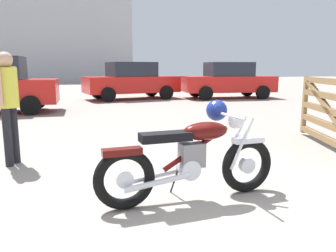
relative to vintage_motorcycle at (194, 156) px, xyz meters
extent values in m
plane|color=gray|center=(-0.17, -0.13, -0.49)|extent=(80.00, 80.00, 0.00)
torus|color=black|center=(0.67, 0.00, -0.17)|extent=(0.64, 0.13, 0.64)
cylinder|color=silver|center=(0.67, 0.00, -0.17)|extent=(0.18, 0.09, 0.18)
torus|color=black|center=(-0.77, -0.05, -0.17)|extent=(0.64, 0.13, 0.64)
cylinder|color=silver|center=(-0.77, -0.05, -0.17)|extent=(0.18, 0.09, 0.18)
cube|color=silver|center=(0.67, 0.00, 0.13)|extent=(0.36, 0.14, 0.06)
cube|color=#4C0C0A|center=(-0.79, -0.05, 0.12)|extent=(0.40, 0.14, 0.07)
cylinder|color=silver|center=(0.54, 0.07, 0.11)|extent=(0.29, 0.05, 0.58)
cylinder|color=silver|center=(0.54, -0.08, 0.11)|extent=(0.29, 0.05, 0.58)
sphere|color=silver|center=(0.49, -0.01, 0.35)|extent=(0.17, 0.17, 0.17)
cylinder|color=silver|center=(0.41, -0.01, 0.42)|extent=(0.05, 0.62, 0.03)
sphere|color=navy|center=(0.40, 0.29, 0.44)|extent=(0.25, 0.25, 0.25)
cylinder|color=#4C0C0A|center=(0.01, -0.02, 0.09)|extent=(0.76, 0.08, 0.47)
ellipsoid|color=#4C0C0A|center=(0.13, -0.02, 0.27)|extent=(0.53, 0.24, 0.20)
cube|color=black|center=(-0.33, -0.04, 0.24)|extent=(0.55, 0.22, 0.09)
cube|color=slate|center=(-0.03, -0.03, 0.02)|extent=(0.27, 0.19, 0.26)
cylinder|color=silver|center=(-0.07, -0.03, -0.13)|extent=(0.23, 0.21, 0.22)
cylinder|color=silver|center=(-0.46, 0.06, -0.21)|extent=(0.70, 0.08, 0.14)
cylinder|color=silver|center=(-0.45, -0.14, -0.21)|extent=(0.70, 0.08, 0.14)
cylinder|color=black|center=(-0.18, 0.14, -0.33)|extent=(0.03, 0.24, 0.33)
cube|color=olive|center=(3.59, 2.55, 0.16)|extent=(0.11, 0.12, 1.20)
cube|color=olive|center=(3.19, 1.42, -0.34)|extent=(0.87, 2.29, 0.11)
cube|color=olive|center=(3.19, 1.42, -0.08)|extent=(0.87, 2.29, 0.11)
cube|color=olive|center=(3.19, 1.42, 0.18)|extent=(0.87, 2.29, 0.11)
cube|color=olive|center=(3.19, 1.42, 0.44)|extent=(0.87, 2.29, 0.11)
cube|color=olive|center=(3.19, 1.42, 0.70)|extent=(0.87, 2.29, 0.11)
cube|color=olive|center=(3.19, 1.42, 0.16)|extent=(0.80, 2.10, 1.08)
cylinder|color=black|center=(-2.12, 1.96, -0.06)|extent=(0.12, 0.12, 0.86)
cylinder|color=black|center=(-2.05, 2.12, -0.06)|extent=(0.12, 0.12, 0.86)
cylinder|color=gold|center=(-2.09, 2.04, 0.66)|extent=(0.30, 0.30, 0.58)
cylinder|color=tan|center=(-2.01, 2.21, 0.69)|extent=(0.08, 0.08, 0.55)
sphere|color=tan|center=(-2.09, 2.04, 1.06)|extent=(0.22, 0.22, 0.22)
cylinder|color=black|center=(-2.17, 9.16, -0.19)|extent=(0.61, 0.23, 0.60)
cylinder|color=black|center=(-2.27, 7.53, -0.19)|extent=(0.61, 0.23, 0.60)
cylinder|color=black|center=(7.57, 11.48, -0.18)|extent=(0.64, 0.27, 0.62)
cylinder|color=black|center=(7.36, 9.78, -0.18)|extent=(0.64, 0.27, 0.62)
cylinder|color=black|center=(4.89, 11.81, -0.18)|extent=(0.64, 0.27, 0.62)
cylinder|color=black|center=(4.69, 10.11, -0.18)|extent=(0.64, 0.27, 0.62)
cube|color=red|center=(6.13, 10.80, 0.18)|extent=(4.38, 2.22, 0.72)
cube|color=#232833|center=(6.13, 10.80, 0.86)|extent=(2.18, 1.79, 0.64)
cylinder|color=black|center=(0.50, 10.68, -0.18)|extent=(0.64, 0.29, 0.62)
cylinder|color=black|center=(0.25, 12.38, -0.18)|extent=(0.64, 0.29, 0.62)
cylinder|color=black|center=(3.17, 11.07, -0.18)|extent=(0.64, 0.29, 0.62)
cylinder|color=black|center=(2.92, 12.78, -0.18)|extent=(0.64, 0.29, 0.62)
cube|color=red|center=(1.71, 11.73, 0.18)|extent=(4.41, 2.32, 0.72)
cube|color=#232833|center=(1.71, 11.73, 0.86)|extent=(2.21, 1.84, 0.64)
cube|color=#B2B2B7|center=(-5.44, 35.74, 4.05)|extent=(23.42, 11.00, 9.08)
camera|label=1|loc=(-1.33, -3.23, 0.95)|focal=35.31mm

